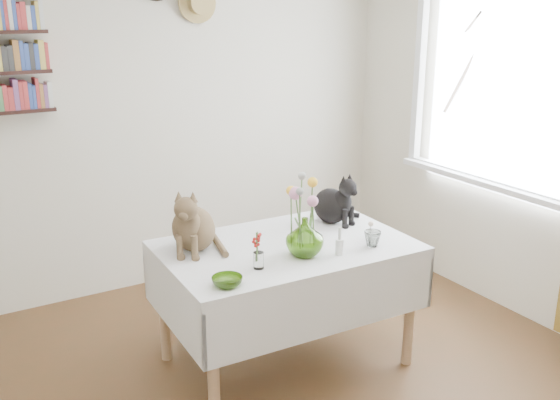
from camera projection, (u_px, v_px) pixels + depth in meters
room at (317, 202)px, 2.59m from camera, size 4.08×4.58×2.58m
window at (495, 105)px, 4.16m from camera, size 0.12×1.52×1.32m
dining_table at (286, 274)px, 3.56m from camera, size 1.42×0.94×0.75m
tabby_cat at (193, 217)px, 3.38m from camera, size 0.39×0.40×0.38m
black_cat at (331, 197)px, 3.83m from camera, size 0.30×0.33×0.33m
flower_vase at (305, 237)px, 3.32m from camera, size 0.26×0.26×0.21m
green_bowl at (227, 281)px, 2.98m from camera, size 0.19×0.19×0.05m
drinking_glass at (372, 239)px, 3.47m from camera, size 0.11×0.11×0.09m
candlestick at (339, 245)px, 3.35m from camera, size 0.04×0.04×0.16m
berry_jar at (258, 251)px, 3.16m from camera, size 0.05×0.05×0.22m
porcelain_figurine at (370, 231)px, 3.60m from camera, size 0.05×0.05×0.10m
flower_bouquet at (303, 194)px, 3.26m from camera, size 0.17×0.12×0.39m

